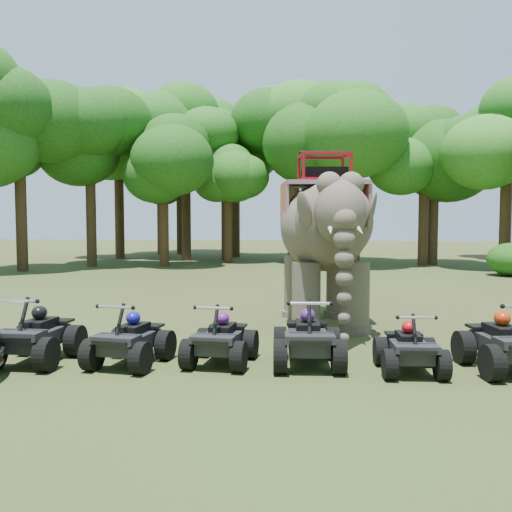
{
  "coord_description": "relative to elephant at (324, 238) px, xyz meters",
  "views": [
    {
      "loc": [
        1.42,
        -12.35,
        2.85
      ],
      "look_at": [
        0.0,
        1.2,
        1.9
      ],
      "focal_mm": 40.0,
      "sensor_mm": 36.0,
      "label": 1
    }
  ],
  "objects": [
    {
      "name": "tree_40",
      "position": [
        -13.44,
        22.4,
        3.12
      ],
      "size": [
        7.58,
        7.58,
        10.83
      ],
      "primitive_type": null,
      "color": "#195114",
      "rests_on": "ground"
    },
    {
      "name": "tree_37",
      "position": [
        5.95,
        18.77,
        1.85
      ],
      "size": [
        5.8,
        5.8,
        8.28
      ],
      "primitive_type": null,
      "color": "#195114",
      "rests_on": "ground"
    },
    {
      "name": "tree_28",
      "position": [
        -15.39,
        13.08,
        2.16
      ],
      "size": [
        6.24,
        6.24,
        8.91
      ],
      "primitive_type": null,
      "color": "#195114",
      "rests_on": "ground"
    },
    {
      "name": "tree_29",
      "position": [
        -12.91,
        16.19,
        2.12
      ],
      "size": [
        6.18,
        6.18,
        8.82
      ],
      "primitive_type": null,
      "color": "#195114",
      "rests_on": "ground"
    },
    {
      "name": "tree_33",
      "position": [
        -8.53,
        21.04,
        2.78
      ],
      "size": [
        7.1,
        7.1,
        10.15
      ],
      "primitive_type": null,
      "color": "#195114",
      "rests_on": "ground"
    },
    {
      "name": "tree_0",
      "position": [
        -1.64,
        20.05,
        2.7
      ],
      "size": [
        7.0,
        7.0,
        10.0
      ],
      "primitive_type": null,
      "color": "#195114",
      "rests_on": "ground"
    },
    {
      "name": "atv_0",
      "position": [
        -5.64,
        -4.57,
        -1.62
      ],
      "size": [
        1.39,
        1.86,
        1.34
      ],
      "primitive_type": null,
      "rotation": [
        0.0,
        0.0,
        -0.04
      ],
      "color": "black",
      "rests_on": "ground"
    },
    {
      "name": "tree_38",
      "position": [
        -11.78,
        26.71,
        1.6
      ],
      "size": [
        5.46,
        5.46,
        7.79
      ],
      "primitive_type": null,
      "color": "#195114",
      "rests_on": "ground"
    },
    {
      "name": "tree_30",
      "position": [
        -8.78,
        16.57,
        1.52
      ],
      "size": [
        5.33,
        5.33,
        7.62
      ],
      "primitive_type": null,
      "color": "#195114",
      "rests_on": "ground"
    },
    {
      "name": "atv_4",
      "position": [
        1.51,
        -4.53,
        -1.72
      ],
      "size": [
        1.2,
        1.59,
        1.14
      ],
      "primitive_type": null,
      "rotation": [
        0.0,
        0.0,
        0.05
      ],
      "color": "black",
      "rests_on": "ground"
    },
    {
      "name": "atv_1",
      "position": [
        -3.75,
        -4.56,
        -1.67
      ],
      "size": [
        1.48,
        1.85,
        1.25
      ],
      "primitive_type": null,
      "rotation": [
        0.0,
        0.0,
        -0.16
      ],
      "color": "black",
      "rests_on": "ground"
    },
    {
      "name": "tree_39",
      "position": [
        0.74,
        20.3,
        2.47
      ],
      "size": [
        6.68,
        6.68,
        9.54
      ],
      "primitive_type": null,
      "color": "#195114",
      "rests_on": "ground"
    },
    {
      "name": "elephant",
      "position": [
        0.0,
        0.0,
        0.0
      ],
      "size": [
        3.12,
        5.74,
        4.59
      ],
      "primitive_type": null,
      "rotation": [
        0.0,
        0.0,
        0.14
      ],
      "color": "brown",
      "rests_on": "ground"
    },
    {
      "name": "atv_3",
      "position": [
        -0.35,
        -4.25,
        -1.63
      ],
      "size": [
        1.43,
        1.88,
        1.33
      ],
      "primitive_type": null,
      "rotation": [
        0.0,
        0.0,
        0.07
      ],
      "color": "black",
      "rests_on": "ground"
    },
    {
      "name": "tree_3",
      "position": [
        9.71,
        16.32,
        1.73
      ],
      "size": [
        5.64,
        5.64,
        8.05
      ],
      "primitive_type": null,
      "color": "#195114",
      "rests_on": "ground"
    },
    {
      "name": "tree_1",
      "position": [
        1.98,
        17.54,
        2.48
      ],
      "size": [
        6.68,
        6.68,
        9.55
      ],
      "primitive_type": null,
      "color": "#195114",
      "rests_on": "ground"
    },
    {
      "name": "tree_35",
      "position": [
        -10.35,
        27.11,
        2.92
      ],
      "size": [
        7.29,
        7.29,
        10.42
      ],
      "primitive_type": null,
      "color": "#195114",
      "rests_on": "ground"
    },
    {
      "name": "atv_5",
      "position": [
        3.27,
        -4.29,
        -1.62
      ],
      "size": [
        1.61,
        2.02,
        1.35
      ],
      "primitive_type": null,
      "rotation": [
        0.0,
        0.0,
        0.17
      ],
      "color": "black",
      "rests_on": "ground"
    },
    {
      "name": "atv_2",
      "position": [
        -2.03,
        -4.28,
        -1.69
      ],
      "size": [
        1.34,
        1.74,
        1.21
      ],
      "primitive_type": null,
      "rotation": [
        0.0,
        0.0,
        -0.09
      ],
      "color": "black",
      "rests_on": "ground"
    },
    {
      "name": "tree_31",
      "position": [
        -6.02,
        21.33,
        1.58
      ],
      "size": [
        5.42,
        5.42,
        7.74
      ],
      "primitive_type": null,
      "color": "#195114",
      "rests_on": "ground"
    },
    {
      "name": "ground",
      "position": [
        -1.64,
        -2.67,
        -2.29
      ],
      "size": [
        110.0,
        110.0,
        0.0
      ],
      "primitive_type": "plane",
      "color": "#47381E",
      "rests_on": "ground"
    },
    {
      "name": "tree_36",
      "position": [
        12.1,
        23.5,
        2.9
      ],
      "size": [
        7.27,
        7.27,
        10.38
      ],
      "primitive_type": null,
      "color": "#195114",
      "rests_on": "ground"
    },
    {
      "name": "tree_41",
      "position": [
        -1.62,
        22.64,
        2.88
      ],
      "size": [
        7.24,
        7.24,
        10.35
      ],
      "primitive_type": null,
      "color": "#195114",
      "rests_on": "ground"
    },
    {
      "name": "tree_2",
      "position": [
        6.62,
        19.26,
        2.26
      ],
      "size": [
        6.37,
        6.37,
        9.11
      ],
      "primitive_type": null,
      "color": "#195114",
      "rests_on": "ground"
    },
    {
      "name": "tree_34",
      "position": [
        -5.79,
        24.43,
        2.63
      ],
      "size": [
        6.89,
        6.89,
        9.84
      ],
      "primitive_type": null,
      "color": "#195114",
      "rests_on": "ground"
    },
    {
      "name": "tree_32",
      "position": [
        -5.57,
        19.42,
        1.49
      ],
      "size": [
        5.3,
        5.3,
        7.57
      ],
      "primitive_type": null,
      "color": "#195114",
      "rests_on": "ground"
    }
  ]
}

